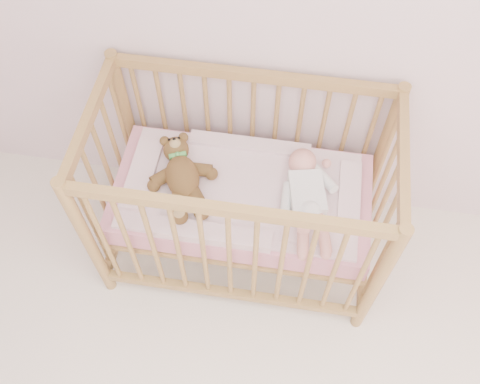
# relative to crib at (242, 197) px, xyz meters

# --- Properties ---
(wall_back) EXTENTS (4.00, 0.02, 2.70)m
(wall_back) POSITION_rel_crib_xyz_m (0.25, 0.40, 0.85)
(wall_back) COLOR silver
(wall_back) RESTS_ON floor
(crib) EXTENTS (1.36, 0.76, 1.00)m
(crib) POSITION_rel_crib_xyz_m (0.00, 0.00, 0.00)
(crib) COLOR #A17744
(crib) RESTS_ON floor
(mattress) EXTENTS (1.22, 0.62, 0.13)m
(mattress) POSITION_rel_crib_xyz_m (0.00, 0.00, -0.01)
(mattress) COLOR pink
(mattress) RESTS_ON crib
(blanket) EXTENTS (1.10, 0.58, 0.06)m
(blanket) POSITION_rel_crib_xyz_m (0.00, 0.00, 0.06)
(blanket) COLOR pink
(blanket) RESTS_ON mattress
(baby) EXTENTS (0.40, 0.64, 0.14)m
(baby) POSITION_rel_crib_xyz_m (0.30, -0.02, 0.14)
(baby) COLOR silver
(baby) RESTS_ON blanket
(teddy_bear) EXTENTS (0.51, 0.59, 0.14)m
(teddy_bear) POSITION_rel_crib_xyz_m (-0.27, -0.02, 0.15)
(teddy_bear) COLOR brown
(teddy_bear) RESTS_ON blanket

